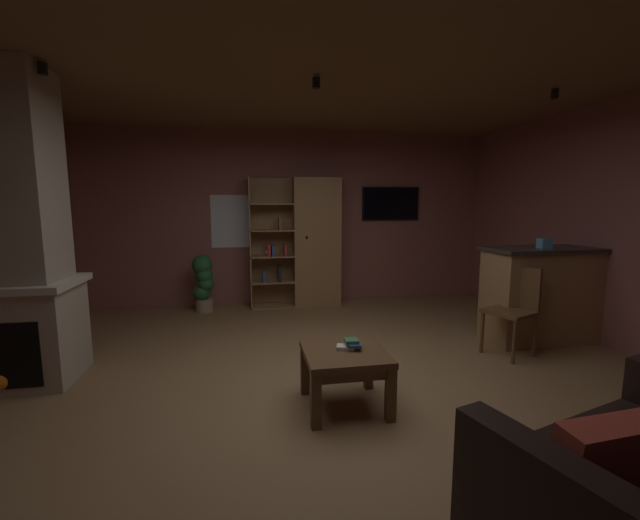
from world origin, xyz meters
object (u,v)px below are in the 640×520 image
at_px(table_book_1, 355,345).
at_px(dining_chair, 515,305).
at_px(coffee_table, 345,362).
at_px(wall_mounted_tv, 390,204).
at_px(stone_fireplace, 9,246).
at_px(table_book_0, 346,347).
at_px(kitchen_bar_counter, 550,294).
at_px(potted_floor_plant, 203,281).
at_px(tissue_box, 545,243).
at_px(table_book_2, 352,341).
at_px(bookshelf_cabinet, 310,243).

bearing_deg(table_book_1, dining_chair, 21.95).
height_order(coffee_table, wall_mounted_tv, wall_mounted_tv).
height_order(stone_fireplace, table_book_0, stone_fireplace).
bearing_deg(wall_mounted_tv, stone_fireplace, -150.09).
xyz_separation_m(kitchen_bar_counter, wall_mounted_tv, (-1.10, 2.34, 1.04)).
relative_size(potted_floor_plant, wall_mounted_tv, 0.89).
xyz_separation_m(tissue_box, table_book_2, (-2.45, -0.98, -0.62)).
distance_m(potted_floor_plant, wall_mounted_tv, 3.20).
xyz_separation_m(table_book_0, table_book_1, (0.06, -0.03, 0.03)).
relative_size(bookshelf_cabinet, table_book_2, 18.88).
distance_m(bookshelf_cabinet, wall_mounted_tv, 1.52).
bearing_deg(bookshelf_cabinet, table_book_2, -93.20).
bearing_deg(table_book_1, tissue_box, 22.66).
height_order(stone_fireplace, wall_mounted_tv, stone_fireplace).
bearing_deg(table_book_2, kitchen_bar_counter, 21.91).
height_order(table_book_0, wall_mounted_tv, wall_mounted_tv).
xyz_separation_m(stone_fireplace, wall_mounted_tv, (4.33, 2.49, 0.37)).
relative_size(tissue_box, table_book_0, 0.87).
relative_size(stone_fireplace, table_book_0, 19.61).
xyz_separation_m(bookshelf_cabinet, kitchen_bar_counter, (2.47, -2.13, -0.43)).
xyz_separation_m(coffee_table, wall_mounted_tv, (1.61, 3.44, 1.22)).
distance_m(stone_fireplace, tissue_box, 5.23).
height_order(kitchen_bar_counter, table_book_2, kitchen_bar_counter).
distance_m(bookshelf_cabinet, tissue_box, 3.18).
relative_size(bookshelf_cabinet, table_book_0, 14.29).
relative_size(stone_fireplace, table_book_1, 26.12).
height_order(potted_floor_plant, wall_mounted_tv, wall_mounted_tv).
xyz_separation_m(table_book_2, potted_floor_plant, (-1.43, 3.05, -0.06)).
bearing_deg(table_book_0, potted_floor_plant, 114.29).
bearing_deg(stone_fireplace, table_book_1, -18.86).
bearing_deg(dining_chair, table_book_1, -158.05).
distance_m(table_book_1, dining_chair, 2.09).
bearing_deg(bookshelf_cabinet, wall_mounted_tv, 8.74).
bearing_deg(stone_fireplace, coffee_table, -19.25).
height_order(table_book_2, wall_mounted_tv, wall_mounted_tv).
distance_m(stone_fireplace, table_book_2, 3.01).
relative_size(table_book_0, table_book_1, 1.33).
bearing_deg(kitchen_bar_counter, table_book_2, -158.09).
distance_m(kitchen_bar_counter, tissue_box, 0.63).
bearing_deg(tissue_box, table_book_0, -158.51).
relative_size(kitchen_bar_counter, tissue_box, 12.76).
height_order(tissue_box, potted_floor_plant, tissue_box).
height_order(table_book_2, dining_chair, dining_chair).
distance_m(kitchen_bar_counter, table_book_0, 2.91).
bearing_deg(kitchen_bar_counter, table_book_0, -158.38).
distance_m(table_book_0, table_book_2, 0.07).
bearing_deg(table_book_1, kitchen_bar_counter, 22.70).
xyz_separation_m(bookshelf_cabinet, tissue_box, (2.27, -2.21, 0.17)).
relative_size(kitchen_bar_counter, table_book_0, 11.12).
distance_m(table_book_0, table_book_1, 0.08).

